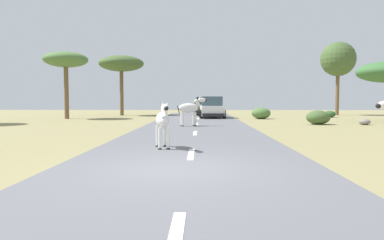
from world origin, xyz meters
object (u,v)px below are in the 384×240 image
at_px(tree_4, 338,60).
at_px(car_1, 212,108).
at_px(bush_1, 261,113).
at_px(bush_2, 318,117).
at_px(tree_1, 121,64).
at_px(bush_3, 330,114).
at_px(car_0, 205,107).
at_px(zebra_1, 190,108).
at_px(zebra_0, 163,121).
at_px(rock_0, 365,122).
at_px(tree_5, 66,61).

bearing_deg(tree_4, car_1, -153.80).
bearing_deg(bush_1, bush_2, -68.63).
bearing_deg(tree_1, tree_4, 3.41).
bearing_deg(bush_3, tree_4, 63.10).
xyz_separation_m(car_0, bush_3, (10.76, -4.04, -0.56)).
bearing_deg(car_0, zebra_1, 84.53).
relative_size(zebra_1, bush_3, 1.74).
distance_m(car_1, bush_1, 4.05).
relative_size(zebra_0, tree_1, 0.26).
bearing_deg(car_1, tree_4, -155.93).
bearing_deg(bush_1, rock_0, -51.52).
xyz_separation_m(bush_1, bush_3, (6.31, 2.41, -0.16)).
xyz_separation_m(tree_1, bush_2, (14.98, -12.16, -4.53)).
height_order(car_1, bush_1, car_1).
bearing_deg(bush_2, car_0, 118.49).
bearing_deg(zebra_1, car_1, 151.10).
relative_size(car_0, rock_0, 6.47).
height_order(tree_5, bush_3, tree_5).
bearing_deg(tree_1, car_1, -29.91).
bearing_deg(bush_2, tree_4, 65.04).
bearing_deg(zebra_1, tree_1, -173.55).
bearing_deg(tree_4, bush_3, -116.90).
bearing_deg(car_0, tree_1, 2.28).
distance_m(zebra_1, rock_0, 10.81).
bearing_deg(tree_1, tree_5, -116.69).
distance_m(zebra_0, tree_5, 20.24).
bearing_deg(tree_4, zebra_0, -120.60).
bearing_deg(bush_1, zebra_0, -108.62).
distance_m(car_0, tree_1, 9.08).
distance_m(bush_1, rock_0, 8.34).
height_order(car_1, bush_2, car_1).
bearing_deg(tree_4, bush_1, -140.63).
bearing_deg(tree_1, bush_2, -39.08).
bearing_deg(zebra_0, tree_5, -74.44).
height_order(car_0, tree_5, tree_5).
xyz_separation_m(zebra_1, rock_0, (10.60, 1.95, -0.85)).
bearing_deg(bush_3, tree_5, -173.14).
relative_size(car_0, tree_1, 0.76).
bearing_deg(car_1, bush_2, 129.35).
bearing_deg(car_0, bush_3, 157.62).
height_order(car_1, tree_4, tree_4).
relative_size(zebra_1, rock_0, 2.48).
bearing_deg(tree_4, car_0, -176.99).
xyz_separation_m(tree_4, rock_0, (-3.52, -13.67, -5.31)).
distance_m(car_0, car_1, 5.55).
height_order(car_1, bush_3, car_1).
distance_m(car_0, bush_1, 7.85).
bearing_deg(rock_0, car_1, 140.69).
relative_size(car_0, bush_2, 3.02).
relative_size(zebra_1, car_1, 0.38).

